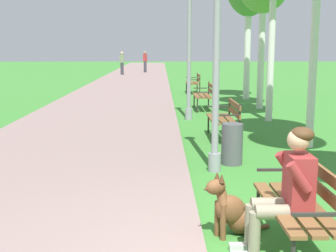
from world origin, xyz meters
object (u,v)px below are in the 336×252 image
object	(u,v)px
pedestrian_further_distant	(145,62)
dog_brown	(235,212)
person_seated_on_near_bench	(287,187)
lamp_post_mid	(189,38)
pedestrian_distant	(122,63)
park_bench_furthest	(194,81)
lamp_post_near	(217,15)
litter_bin	(232,144)
park_bench_near	(305,200)
park_bench_far	(205,94)
park_bench_mid	(226,116)

from	to	relation	value
pedestrian_further_distant	dog_brown	bearing A→B (deg)	-86.34
person_seated_on_near_bench	lamp_post_mid	distance (m)	8.49
lamp_post_mid	pedestrian_distant	bearing A→B (deg)	99.82
park_bench_furthest	lamp_post_near	xyz separation A→B (m)	(-0.58, -12.63, 1.94)
person_seated_on_near_bench	litter_bin	distance (m)	3.49
park_bench_near	person_seated_on_near_bench	world-z (taller)	person_seated_on_near_bench
park_bench_near	park_bench_furthest	xyz separation A→B (m)	(0.05, 15.55, 0.00)
dog_brown	park_bench_furthest	bearing A→B (deg)	87.51
park_bench_furthest	lamp_post_mid	bearing A→B (deg)	-95.28
park_bench_near	person_seated_on_near_bench	distance (m)	0.28
park_bench_furthest	pedestrian_distant	world-z (taller)	pedestrian_distant
pedestrian_further_distant	litter_bin	bearing A→B (deg)	-85.09
park_bench_near	pedestrian_distant	xyz separation A→B (m)	(-4.13, 28.49, 0.33)
park_bench_far	person_seated_on_near_bench	distance (m)	10.36
park_bench_near	lamp_post_mid	world-z (taller)	lamp_post_mid
park_bench_near	lamp_post_mid	bearing A→B (deg)	94.34
park_bench_furthest	person_seated_on_near_bench	bearing A→B (deg)	-90.94
park_bench_mid	litter_bin	size ratio (longest dim) A/B	2.14
person_seated_on_near_bench	lamp_post_near	bearing A→B (deg)	96.10
park_bench_furthest	lamp_post_mid	xyz separation A→B (m)	(-0.67, -7.30, 1.69)
park_bench_mid	litter_bin	distance (m)	2.14
park_bench_far	park_bench_furthest	size ratio (longest dim) A/B	1.00
person_seated_on_near_bench	park_bench_furthest	bearing A→B (deg)	89.06
park_bench_far	litter_bin	distance (m)	6.89
park_bench_near	pedestrian_distant	size ratio (longest dim) A/B	0.91
pedestrian_distant	lamp_post_near	bearing A→B (deg)	-81.98
lamp_post_near	pedestrian_distant	world-z (taller)	lamp_post_near
park_bench_far	lamp_post_near	world-z (taller)	lamp_post_near
lamp_post_mid	litter_bin	world-z (taller)	lamp_post_mid
lamp_post_mid	pedestrian_further_distant	distance (m)	23.39
park_bench_far	pedestrian_distant	bearing A→B (deg)	102.81
lamp_post_mid	park_bench_near	bearing A→B (deg)	-85.66
lamp_post_mid	litter_bin	bearing A→B (deg)	-84.80
park_bench_furthest	pedestrian_further_distant	bearing A→B (deg)	99.42
park_bench_near	lamp_post_near	distance (m)	3.54
park_bench_furthest	dog_brown	xyz separation A→B (m)	(-0.66, -15.16, -0.25)
park_bench_near	litter_bin	size ratio (longest dim) A/B	2.14
dog_brown	pedestrian_further_distant	bearing A→B (deg)	93.66
pedestrian_further_distant	park_bench_near	bearing A→B (deg)	-85.28
park_bench_far	lamp_post_mid	world-z (taller)	lamp_post_mid
park_bench_far	park_bench_furthest	world-z (taller)	same
lamp_post_near	lamp_post_mid	bearing A→B (deg)	91.04
litter_bin	park_bench_near	bearing A→B (deg)	-86.90
lamp_post_near	park_bench_far	bearing A→B (deg)	85.77
park_bench_far	lamp_post_mid	xyz separation A→B (m)	(-0.64, -2.01, 1.69)
park_bench_furthest	person_seated_on_near_bench	distance (m)	15.65
park_bench_mid	lamp_post_mid	size ratio (longest dim) A/B	0.35
park_bench_furthest	pedestrian_distant	bearing A→B (deg)	107.89
person_seated_on_near_bench	park_bench_far	bearing A→B (deg)	88.78
park_bench_furthest	litter_bin	xyz separation A→B (m)	(-0.23, -12.17, -0.16)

